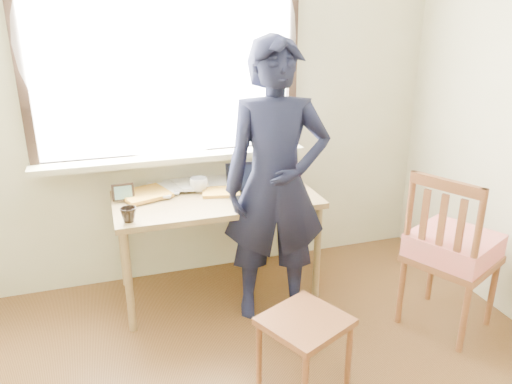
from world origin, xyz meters
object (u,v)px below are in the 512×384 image
object	(u,v)px
desk	(216,207)
person	(276,185)
laptop	(251,188)
mug_dark	(129,215)
side_chair	(452,249)
work_chair	(305,329)
mug_white	(199,185)

from	to	relation	value
desk	person	world-z (taller)	person
laptop	mug_dark	distance (m)	0.84
laptop	person	world-z (taller)	person
desk	side_chair	world-z (taller)	side_chair
laptop	work_chair	distance (m)	1.10
desk	person	xyz separation A→B (m)	(0.30, -0.34, 0.24)
laptop	person	bearing A→B (deg)	-77.13
mug_white	person	world-z (taller)	person
desk	mug_white	xyz separation A→B (m)	(-0.09, 0.14, 0.12)
person	laptop	bearing A→B (deg)	115.15
work_chair	side_chair	xyz separation A→B (m)	(1.05, 0.22, 0.19)
mug_white	work_chair	bearing A→B (deg)	-76.04
laptop	desk	bearing A→B (deg)	171.18
laptop	person	xyz separation A→B (m)	(0.07, -0.30, 0.12)
desk	mug_dark	xyz separation A→B (m)	(-0.58, -0.24, 0.12)
desk	mug_dark	distance (m)	0.64
work_chair	side_chair	size ratio (longest dim) A/B	0.51
mug_dark	mug_white	bearing A→B (deg)	37.28
laptop	side_chair	size ratio (longest dim) A/B	0.31
mug_dark	work_chair	distance (m)	1.20
mug_dark	side_chair	world-z (taller)	side_chair
work_chair	person	distance (m)	0.89
mug_dark	side_chair	size ratio (longest dim) A/B	0.09
desk	side_chair	bearing A→B (deg)	-33.20
work_chair	mug_dark	bearing A→B (deg)	134.44
mug_white	side_chair	bearing A→B (deg)	-35.50
laptop	mug_white	distance (m)	0.36
mug_dark	work_chair	bearing A→B (deg)	-45.56
mug_white	work_chair	xyz separation A→B (m)	(0.29, -1.18, -0.42)
side_chair	person	xyz separation A→B (m)	(-0.96, 0.48, 0.35)
mug_white	side_chair	xyz separation A→B (m)	(1.34, -0.96, -0.23)
laptop	mug_dark	size ratio (longest dim) A/B	3.30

